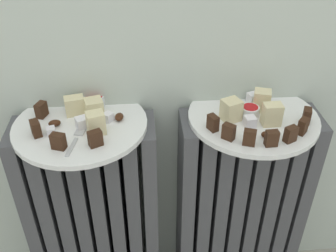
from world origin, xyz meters
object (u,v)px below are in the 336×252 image
(plate_left, at_px, (81,125))
(jam_bowl_right, at_px, (250,111))
(plate_right, at_px, (253,117))
(jam_bowl_left, at_px, (95,100))
(radiator_left, at_px, (95,220))
(radiator_right, at_px, (239,211))
(fork, at_px, (76,140))

(plate_left, bearing_deg, jam_bowl_right, -0.94)
(plate_right, relative_size, jam_bowl_left, 6.48)
(jam_bowl_left, bearing_deg, radiator_left, -111.08)
(plate_left, distance_m, jam_bowl_right, 0.39)
(radiator_right, relative_size, jam_bowl_left, 12.94)
(jam_bowl_left, bearing_deg, plate_left, -111.08)
(jam_bowl_left, height_order, jam_bowl_right, jam_bowl_right)
(jam_bowl_right, bearing_deg, jam_bowl_left, 167.47)
(plate_left, relative_size, jam_bowl_right, 7.19)
(radiator_right, relative_size, jam_bowl_right, 14.36)
(radiator_left, relative_size, jam_bowl_right, 14.36)
(jam_bowl_left, bearing_deg, plate_right, -11.22)
(radiator_left, xyz_separation_m, plate_right, (0.40, 0.00, 0.31))
(jam_bowl_right, bearing_deg, plate_left, 179.06)
(radiator_right, height_order, plate_left, plate_left)
(radiator_right, xyz_separation_m, plate_right, (-0.00, 0.00, 0.31))
(radiator_right, bearing_deg, jam_bowl_left, 168.78)
(radiator_right, relative_size, plate_left, 2.00)
(plate_left, relative_size, fork, 3.20)
(jam_bowl_left, relative_size, jam_bowl_right, 1.11)
(radiator_left, relative_size, jam_bowl_left, 12.94)
(radiator_right, height_order, plate_right, plate_right)
(jam_bowl_left, height_order, fork, jam_bowl_left)
(plate_left, relative_size, plate_right, 1.00)
(plate_left, distance_m, plate_right, 0.40)
(plate_right, relative_size, jam_bowl_right, 7.19)
(plate_left, height_order, jam_bowl_left, jam_bowl_left)
(radiator_right, distance_m, fork, 0.52)
(radiator_left, height_order, fork, fork)
(jam_bowl_left, distance_m, jam_bowl_right, 0.37)
(jam_bowl_right, distance_m, fork, 0.39)
(radiator_left, bearing_deg, jam_bowl_left, 68.92)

